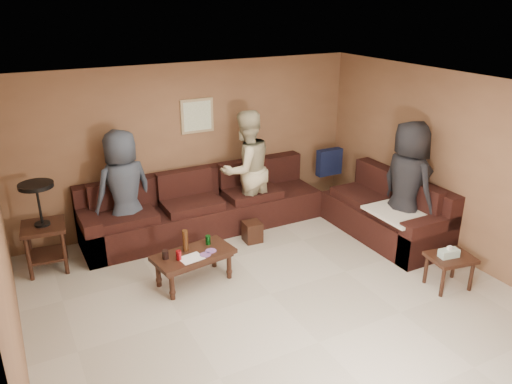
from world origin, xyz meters
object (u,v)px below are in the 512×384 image
sectional_sofa (268,212)px  side_table_right (450,260)px  waste_bin (252,232)px  person_right (407,185)px  end_table_left (43,226)px  person_left (124,191)px  coffee_table (193,257)px  person_middle (246,170)px

sectional_sofa → side_table_right: 2.69m
waste_bin → person_right: 2.31m
end_table_left → person_left: size_ratio=0.70×
coffee_table → person_middle: person_middle is taller
waste_bin → person_right: person_right is taller
sectional_sofa → coffee_table: (-1.53, -0.82, 0.03)m
person_left → person_right: 3.96m
sectional_sofa → end_table_left: (-3.12, 0.39, 0.31)m
side_table_right → waste_bin: (-1.57, 2.24, -0.23)m
person_middle → sectional_sofa: bearing=101.6°
sectional_sofa → waste_bin: bearing=-156.2°
side_table_right → person_right: person_right is taller
coffee_table → person_left: 1.53m
end_table_left → person_middle: person_middle is taller
person_left → coffee_table: bearing=95.6°
person_right → waste_bin: bearing=58.8°
waste_bin → person_right: (1.87, -1.10, 0.77)m
waste_bin → end_table_left: bearing=168.9°
person_right → person_middle: bearing=44.5°
person_middle → side_table_right: bearing=106.0°
sectional_sofa → coffee_table: 1.74m
side_table_right → person_right: bearing=75.2°
end_table_left → person_middle: size_ratio=0.67×
person_right → end_table_left: bearing=69.8°
end_table_left → person_left: (1.11, 0.15, 0.23)m
sectional_sofa → person_left: bearing=165.0°
person_middle → person_right: 2.37m
side_table_right → person_right: 1.30m
side_table_right → person_left: person_left is taller
side_table_right → sectional_sofa: bearing=116.9°
end_table_left → side_table_right: end_table_left is taller
end_table_left → side_table_right: (4.34, -2.79, -0.26)m
coffee_table → waste_bin: coffee_table is taller
side_table_right → waste_bin: side_table_right is taller
sectional_sofa → end_table_left: bearing=172.9°
person_right → coffee_table: bearing=81.1°
person_left → person_right: person_right is taller
waste_bin → person_left: person_left is taller
coffee_table → side_table_right: (2.75, -1.58, 0.02)m
coffee_table → person_middle: size_ratio=0.58×
person_middle → coffee_table: bearing=31.7°
coffee_table → person_left: size_ratio=0.61×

